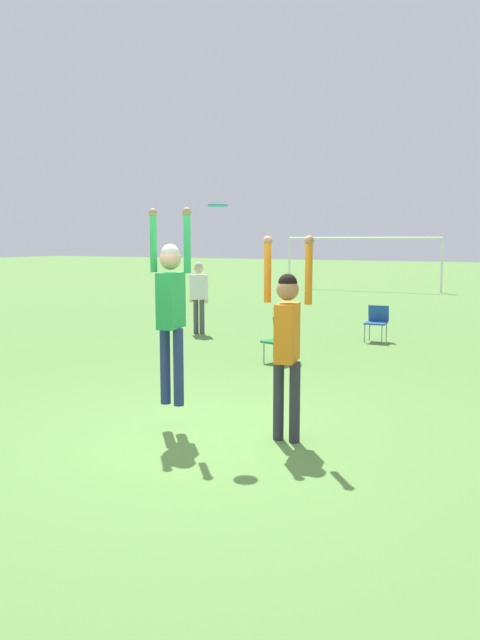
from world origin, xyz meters
The scene contains 8 objects.
ground_plane centered at (0.00, 0.00, 0.00)m, with size 120.00×120.00×0.00m, color #56843D.
person_jumping centered at (-0.41, 0.00, 1.53)m, with size 0.56×0.44×2.28m.
person_defending centered at (0.95, 0.25, 1.22)m, with size 0.59×0.46×2.27m.
frisbee centered at (0.13, 0.15, 2.60)m, with size 0.23×0.23×0.02m.
camping_chair_2 centered at (-0.03, 7.49, 0.48)m, with size 0.48×0.51×0.79m.
camping_chair_3 centered at (-0.96, 4.42, 0.46)m, with size 0.61×0.65×0.79m.
person_spectator_near centered at (-4.10, 6.64, 1.02)m, with size 0.52×0.37×1.71m.
soccer_goal centered at (-4.59, 21.38, 1.84)m, with size 7.10×0.10×2.35m.
Camera 1 is at (3.62, -5.95, 2.23)m, focal length 35.00 mm.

